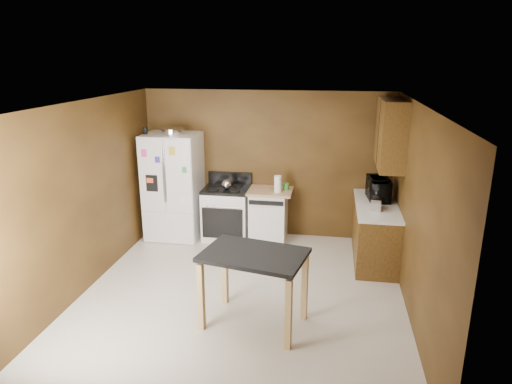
% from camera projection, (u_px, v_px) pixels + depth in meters
% --- Properties ---
extents(floor, '(4.50, 4.50, 0.00)m').
position_uv_depth(floor, '(242.00, 295.00, 6.03)').
color(floor, beige).
rests_on(floor, ground).
extents(ceiling, '(4.50, 4.50, 0.00)m').
position_uv_depth(ceiling, '(240.00, 104.00, 5.31)').
color(ceiling, white).
rests_on(ceiling, ground).
extents(wall_back, '(4.20, 0.00, 4.20)m').
position_uv_depth(wall_back, '(267.00, 165.00, 7.80)').
color(wall_back, '#563A16').
rests_on(wall_back, ground).
extents(wall_front, '(4.20, 0.00, 4.20)m').
position_uv_depth(wall_front, '(184.00, 296.00, 3.55)').
color(wall_front, '#563A16').
rests_on(wall_front, ground).
extents(wall_left, '(0.00, 4.50, 4.50)m').
position_uv_depth(wall_left, '(85.00, 197.00, 6.00)').
color(wall_left, '#563A16').
rests_on(wall_left, ground).
extents(wall_right, '(0.00, 4.50, 4.50)m').
position_uv_depth(wall_right, '(416.00, 215.00, 5.34)').
color(wall_right, '#563A16').
rests_on(wall_right, ground).
extents(roasting_pan, '(0.38, 0.38, 0.09)m').
position_uv_depth(roasting_pan, '(173.00, 131.00, 7.49)').
color(roasting_pan, silver).
rests_on(roasting_pan, refrigerator).
extents(pen_cup, '(0.07, 0.07, 0.11)m').
position_uv_depth(pen_cup, '(145.00, 131.00, 7.50)').
color(pen_cup, black).
rests_on(pen_cup, refrigerator).
extents(kettle, '(0.17, 0.17, 0.17)m').
position_uv_depth(kettle, '(227.00, 185.00, 7.57)').
color(kettle, silver).
rests_on(kettle, gas_range).
extents(paper_towel, '(0.16, 0.16, 0.28)m').
position_uv_depth(paper_towel, '(278.00, 184.00, 7.45)').
color(paper_towel, white).
rests_on(paper_towel, dishwasher).
extents(green_canister, '(0.11, 0.11, 0.11)m').
position_uv_depth(green_canister, '(286.00, 186.00, 7.60)').
color(green_canister, green).
rests_on(green_canister, dishwasher).
extents(toaster, '(0.19, 0.26, 0.17)m').
position_uv_depth(toaster, '(377.00, 204.00, 6.60)').
color(toaster, silver).
rests_on(toaster, right_cabinets).
extents(microwave, '(0.44, 0.59, 0.31)m').
position_uv_depth(microwave, '(379.00, 190.00, 7.04)').
color(microwave, black).
rests_on(microwave, right_cabinets).
extents(refrigerator, '(0.90, 0.80, 1.80)m').
position_uv_depth(refrigerator, '(174.00, 186.00, 7.78)').
color(refrigerator, white).
rests_on(refrigerator, ground).
extents(gas_range, '(0.76, 0.68, 1.10)m').
position_uv_depth(gas_range, '(227.00, 212.00, 7.82)').
color(gas_range, white).
rests_on(gas_range, ground).
extents(dishwasher, '(0.78, 0.63, 0.89)m').
position_uv_depth(dishwasher, '(268.00, 215.00, 7.73)').
color(dishwasher, white).
rests_on(dishwasher, ground).
extents(right_cabinets, '(0.63, 1.58, 2.45)m').
position_uv_depth(right_cabinets, '(380.00, 203.00, 6.88)').
color(right_cabinets, brown).
rests_on(right_cabinets, ground).
extents(island, '(1.28, 0.98, 0.91)m').
position_uv_depth(island, '(254.00, 265.00, 5.19)').
color(island, black).
rests_on(island, ground).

